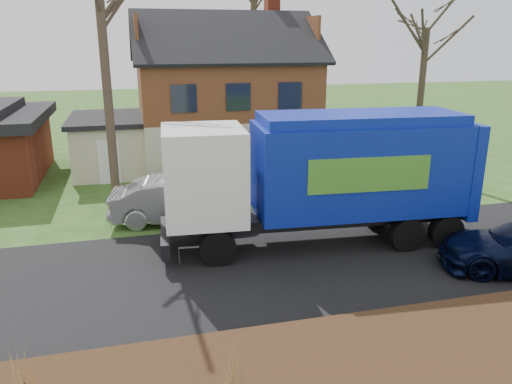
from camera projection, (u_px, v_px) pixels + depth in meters
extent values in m
plane|color=#2B4A18|center=(247.00, 269.00, 15.02)|extent=(120.00, 120.00, 0.00)
cube|color=black|center=(247.00, 269.00, 15.02)|extent=(80.00, 7.00, 0.02)
cube|color=black|center=(307.00, 375.00, 10.07)|extent=(80.00, 3.50, 0.30)
cube|color=beige|center=(225.00, 137.00, 28.07)|extent=(9.00, 7.50, 2.70)
cube|color=#512B17|center=(224.00, 88.00, 27.27)|extent=(9.00, 7.50, 2.80)
cube|color=#983921|center=(272.00, 5.00, 27.63)|extent=(0.70, 0.90, 1.60)
cube|color=beige|center=(110.00, 146.00, 26.16)|extent=(3.50, 5.50, 2.60)
cube|color=black|center=(108.00, 119.00, 25.75)|extent=(3.90, 5.90, 0.24)
cylinder|color=black|center=(218.00, 248.00, 15.16)|extent=(1.15, 0.45, 1.12)
cylinder|color=black|center=(211.00, 222.00, 17.30)|extent=(1.15, 0.45, 1.12)
cylinder|color=black|center=(406.00, 234.00, 16.22)|extent=(1.15, 0.45, 1.12)
cylinder|color=black|center=(378.00, 212.00, 18.36)|extent=(1.15, 0.45, 1.12)
cylinder|color=black|center=(446.00, 231.00, 16.46)|extent=(1.15, 0.45, 1.12)
cylinder|color=black|center=(413.00, 209.00, 18.60)|extent=(1.15, 0.45, 1.12)
cube|color=black|center=(326.00, 217.00, 16.78)|extent=(9.37, 1.93, 0.38)
cube|color=white|center=(204.00, 174.00, 15.59)|extent=(2.67, 2.87, 2.92)
cube|color=black|center=(165.00, 171.00, 15.34)|extent=(0.25, 2.38, 0.97)
cube|color=black|center=(165.00, 236.00, 15.95)|extent=(0.46, 2.72, 0.49)
cube|color=#0C1F93|center=(358.00, 167.00, 16.46)|extent=(6.98, 3.16, 2.92)
cube|color=#0C1F93|center=(361.00, 118.00, 15.99)|extent=(6.64, 2.82, 0.32)
cube|color=#0C1F93|center=(455.00, 166.00, 17.10)|extent=(0.57, 2.78, 3.14)
cube|color=#43862B|center=(370.00, 175.00, 15.11)|extent=(3.89, 0.31, 1.08)
cube|color=#43862B|center=(339.00, 155.00, 17.70)|extent=(3.89, 0.31, 1.08)
imported|color=#94969B|center=(180.00, 200.00, 18.73)|extent=(5.37, 2.51, 1.70)
cylinder|color=#46352A|center=(108.00, 97.00, 20.08)|extent=(0.37, 0.37, 8.83)
cylinder|color=#3D3424|center=(420.00, 103.00, 24.86)|extent=(0.33, 0.33, 7.19)
cylinder|color=#403326|center=(253.00, 68.00, 35.62)|extent=(0.36, 0.36, 9.42)
cone|color=#B2854E|center=(23.00, 368.00, 9.32)|extent=(0.04, 0.04, 0.88)
cone|color=#B2854E|center=(14.00, 369.00, 9.29)|extent=(0.04, 0.04, 0.88)
cone|color=#B2854E|center=(31.00, 367.00, 9.36)|extent=(0.04, 0.04, 0.88)
cone|color=#B2854E|center=(24.00, 364.00, 9.43)|extent=(0.04, 0.04, 0.88)
cone|color=#B2854E|center=(22.00, 372.00, 9.21)|extent=(0.04, 0.04, 0.88)
cone|color=olive|center=(232.00, 372.00, 9.15)|extent=(0.04, 0.04, 0.96)
cone|color=olive|center=(224.00, 373.00, 9.11)|extent=(0.04, 0.04, 0.96)
cone|color=olive|center=(240.00, 371.00, 9.19)|extent=(0.04, 0.04, 0.96)
cone|color=olive|center=(231.00, 368.00, 9.26)|extent=(0.04, 0.04, 0.96)
cone|color=olive|center=(234.00, 376.00, 9.04)|extent=(0.04, 0.04, 0.96)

